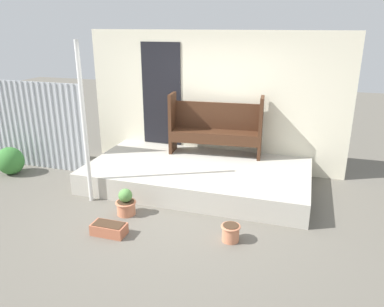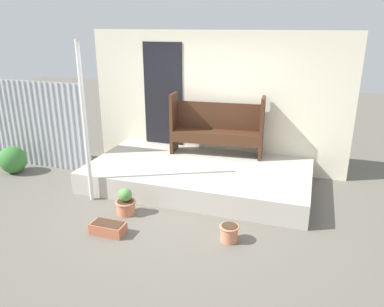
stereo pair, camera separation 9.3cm
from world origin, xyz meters
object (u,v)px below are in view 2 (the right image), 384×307
shrub_by_fence (13,160)px  support_post (85,125)px  flower_pot_middle (229,232)px  planter_box_rect (108,228)px  flower_pot_left (126,203)px  bench (217,125)px

shrub_by_fence → support_post: bearing=-14.8°
flower_pot_middle → planter_box_rect: bearing=-168.2°
flower_pot_middle → shrub_by_fence: bearing=166.8°
support_post → flower_pot_left: size_ratio=6.10×
planter_box_rect → shrub_by_fence: size_ratio=0.89×
bench → support_post: bearing=-136.7°
support_post → shrub_by_fence: (-2.06, 0.54, -0.99)m
support_post → shrub_by_fence: bearing=165.2°
flower_pot_left → bench: bearing=67.4°
support_post → bench: bearing=48.2°
bench → flower_pot_left: bench is taller
support_post → flower_pot_middle: support_post is taller
bench → flower_pot_middle: size_ratio=6.58×
flower_pot_middle → planter_box_rect: 1.64m
flower_pot_left → planter_box_rect: 0.59m
bench → flower_pot_left: (-0.85, -2.05, -0.75)m
planter_box_rect → support_post: bearing=133.4°
flower_pot_middle → planter_box_rect: (-1.60, -0.34, -0.05)m
bench → planter_box_rect: size_ratio=3.70×
flower_pot_left → flower_pot_middle: (1.64, -0.25, -0.05)m
shrub_by_fence → flower_pot_middle: bearing=-13.2°
shrub_by_fence → flower_pot_left: bearing=-15.9°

